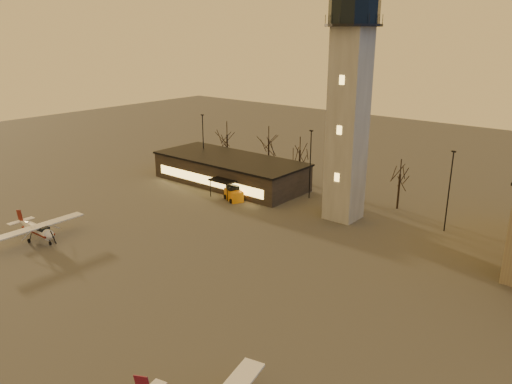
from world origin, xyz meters
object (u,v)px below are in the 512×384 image
at_px(service_cart, 234,195).
at_px(terminal, 230,171).
at_px(cessna_rear, 40,233).
at_px(control_tower, 350,93).

bearing_deg(service_cart, terminal, 161.11).
distance_m(cessna_rear, service_cart, 26.63).
relative_size(control_tower, cessna_rear, 3.07).
relative_size(control_tower, service_cart, 8.79).
bearing_deg(cessna_rear, service_cart, 72.34).
bearing_deg(service_cart, control_tower, 38.44).
bearing_deg(control_tower, cessna_rear, -128.64).
height_order(terminal, cessna_rear, terminal).
xyz_separation_m(terminal, service_cart, (6.05, -5.81, -1.37)).
distance_m(control_tower, terminal, 26.24).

